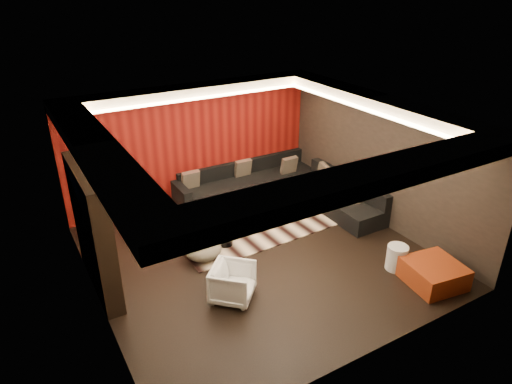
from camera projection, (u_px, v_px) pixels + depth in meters
floor at (258, 256)px, 8.91m from camera, size 6.00×6.00×0.02m
ceiling at (259, 115)px, 7.69m from camera, size 6.00×6.00×0.02m
wall_back at (193, 143)px, 10.64m from camera, size 6.00×0.02×2.80m
wall_left at (88, 233)px, 6.93m from camera, size 0.02×6.00×2.80m
wall_right at (380, 160)px, 9.66m from camera, size 0.02×6.00×2.80m
red_feature_wall at (194, 143)px, 10.61m from camera, size 5.98×0.05×2.78m
soffit_back at (195, 90)px, 9.84m from camera, size 6.00×0.60×0.22m
soffit_front at (370, 177)px, 5.64m from camera, size 6.00×0.60×0.22m
soffit_left at (96, 150)px, 6.51m from camera, size 0.60×4.80×0.22m
soffit_right at (377, 102)px, 8.97m from camera, size 0.60×4.80×0.22m
cove_back at (202, 98)px, 9.61m from camera, size 4.80×0.08×0.04m
cove_front at (351, 175)px, 5.94m from camera, size 4.80×0.08×0.04m
cove_left at (121, 152)px, 6.70m from camera, size 0.08×4.80×0.04m
cove_right at (363, 109)px, 8.85m from camera, size 0.08×4.80×0.04m
tv_surround at (93, 231)px, 7.59m from camera, size 0.30×2.00×2.20m
tv_screen at (100, 210)px, 7.52m from camera, size 0.04×1.30×0.80m
tv_shelf at (106, 248)px, 7.84m from camera, size 0.04×1.60×0.04m
rug at (249, 213)px, 10.46m from camera, size 4.10×3.14×0.02m
coffee_table at (282, 206)px, 10.55m from camera, size 1.29×1.29×0.19m
drum_stool at (225, 236)px, 9.15m from camera, size 0.36×0.36×0.36m
striped_pouf at (203, 249)px, 8.71m from camera, size 0.75×0.75×0.39m
white_side_table at (397, 258)px, 8.40m from camera, size 0.43×0.43×0.48m
orange_ottoman at (434, 274)px, 8.02m from camera, size 1.02×1.02×0.40m
armchair at (233, 283)px, 7.59m from camera, size 0.96×0.96×0.63m
sectional_sofa at (281, 189)px, 11.03m from camera, size 3.65×3.50×0.75m
throw_pillows at (280, 175)px, 10.89m from camera, size 3.22×2.82×0.50m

